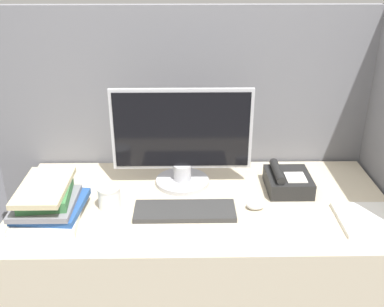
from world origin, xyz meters
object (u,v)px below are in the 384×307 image
(mouse, at_px, (255,205))
(desk_telephone, at_px, (287,181))
(keyboard, at_px, (185,211))
(coffee_cup, at_px, (109,197))
(book_stack, at_px, (47,203))
(monitor, at_px, (182,142))

(mouse, distance_m, desk_telephone, 0.22)
(mouse, bearing_deg, keyboard, -174.70)
(coffee_cup, distance_m, desk_telephone, 0.75)
(mouse, relative_size, desk_telephone, 0.34)
(keyboard, bearing_deg, desk_telephone, 22.56)
(keyboard, bearing_deg, mouse, 5.30)
(book_stack, bearing_deg, coffee_cup, 17.62)
(monitor, xyz_separation_m, keyboard, (0.01, -0.25, -0.19))
(book_stack, xyz_separation_m, desk_telephone, (0.96, 0.21, -0.02))
(desk_telephone, bearing_deg, mouse, -135.33)
(keyboard, distance_m, desk_telephone, 0.48)
(keyboard, height_order, coffee_cup, coffee_cup)
(keyboard, relative_size, mouse, 5.58)
(keyboard, xyz_separation_m, coffee_cup, (-0.30, 0.05, 0.04))
(keyboard, bearing_deg, book_stack, -177.38)
(mouse, height_order, desk_telephone, desk_telephone)
(mouse, distance_m, book_stack, 0.81)
(monitor, bearing_deg, desk_telephone, -7.95)
(mouse, relative_size, book_stack, 0.22)
(monitor, bearing_deg, keyboard, -87.62)
(coffee_cup, height_order, desk_telephone, desk_telephone)
(mouse, relative_size, coffee_cup, 0.76)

